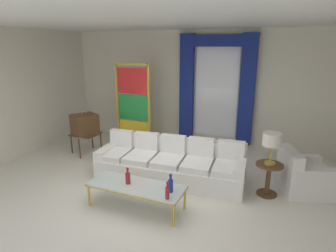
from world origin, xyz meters
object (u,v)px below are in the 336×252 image
at_px(coffee_table, 136,187).
at_px(peacock_figurine, 142,148).
at_px(bottle_crystal_tall, 128,177).
at_px(stained_glass_divider, 133,109).
at_px(couch_white_long, 171,164).
at_px(vintage_tv, 85,125).
at_px(bottle_amber_squat, 167,192).
at_px(armchair_white, 302,177).
at_px(table_lamp_brass, 272,141).
at_px(round_side_table, 268,177).
at_px(bottle_blue_decanter, 171,185).

relative_size(coffee_table, peacock_figurine, 2.66).
bearing_deg(bottle_crystal_tall, stained_glass_divider, 117.00).
height_order(couch_white_long, vintage_tv, vintage_tv).
bearing_deg(peacock_figurine, bottle_crystal_tall, -68.37).
bearing_deg(bottle_amber_squat, vintage_tv, 147.21).
relative_size(vintage_tv, armchair_white, 1.29).
height_order(bottle_amber_squat, table_lamp_brass, table_lamp_brass).
height_order(couch_white_long, coffee_table, couch_white_long).
xyz_separation_m(round_side_table, table_lamp_brass, (0.00, 0.00, 0.67)).
bearing_deg(couch_white_long, bottle_amber_squat, -70.05).
height_order(couch_white_long, round_side_table, couch_white_long).
height_order(stained_glass_divider, table_lamp_brass, stained_glass_divider).
relative_size(bottle_amber_squat, table_lamp_brass, 0.50).
distance_m(bottle_crystal_tall, table_lamp_brass, 2.53).
xyz_separation_m(bottle_crystal_tall, bottle_amber_squat, (0.78, -0.20, -0.00)).
bearing_deg(bottle_crystal_tall, armchair_white, 31.69).
distance_m(coffee_table, round_side_table, 2.35).
relative_size(bottle_blue_decanter, bottle_amber_squat, 1.06).
xyz_separation_m(bottle_blue_decanter, armchair_white, (1.94, 1.64, -0.24)).
relative_size(couch_white_long, bottle_crystal_tall, 10.37).
bearing_deg(peacock_figurine, bottle_blue_decanter, -52.54).
bearing_deg(bottle_blue_decanter, bottle_crystal_tall, -178.46).
relative_size(bottle_blue_decanter, armchair_white, 0.29).
height_order(bottle_blue_decanter, stained_glass_divider, stained_glass_divider).
bearing_deg(coffee_table, vintage_tv, 143.79).
xyz_separation_m(bottle_amber_squat, round_side_table, (1.34, 1.48, -0.17)).
xyz_separation_m(couch_white_long, round_side_table, (1.86, 0.03, 0.05)).
distance_m(bottle_blue_decanter, armchair_white, 2.55).
xyz_separation_m(bottle_blue_decanter, bottle_amber_squat, (0.04, -0.22, -0.01)).
height_order(vintage_tv, armchair_white, vintage_tv).
bearing_deg(armchair_white, vintage_tv, 179.19).
xyz_separation_m(couch_white_long, armchair_white, (2.43, 0.41, -0.02)).
relative_size(coffee_table, bottle_crystal_tall, 5.56).
bearing_deg(bottle_blue_decanter, bottle_amber_squat, -80.51).
distance_m(bottle_blue_decanter, vintage_tv, 3.42).
distance_m(vintage_tv, table_lamp_brass, 4.36).
bearing_deg(vintage_tv, bottle_amber_squat, -32.79).
height_order(bottle_blue_decanter, vintage_tv, vintage_tv).
bearing_deg(bottle_amber_squat, table_lamp_brass, 47.82).
height_order(coffee_table, armchair_white, armchair_white).
bearing_deg(bottle_amber_squat, stained_glass_divider, 127.46).
height_order(bottle_crystal_tall, peacock_figurine, bottle_crystal_tall).
bearing_deg(armchair_white, couch_white_long, -170.33).
distance_m(couch_white_long, armchair_white, 2.46).
xyz_separation_m(couch_white_long, bottle_amber_squat, (0.52, -1.44, 0.22)).
xyz_separation_m(bottle_crystal_tall, round_side_table, (2.12, 1.28, -0.17)).
bearing_deg(couch_white_long, armchair_white, 9.67).
height_order(armchair_white, stained_glass_divider, stained_glass_divider).
height_order(round_side_table, table_lamp_brass, table_lamp_brass).
relative_size(bottle_amber_squat, armchair_white, 0.27).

